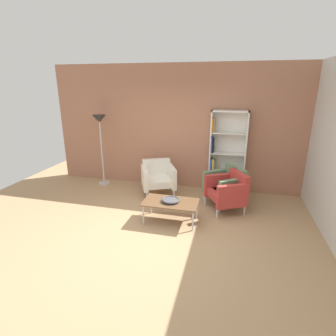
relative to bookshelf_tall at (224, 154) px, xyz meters
name	(u,v)px	position (x,y,z in m)	size (l,w,h in m)	color
ground_plane	(151,236)	(-1.05, -2.26, -0.91)	(8.32, 8.32, 0.00)	tan
brick_back_panel	(181,128)	(-1.05, 0.20, 0.54)	(6.40, 0.12, 2.90)	#A87056
bookshelf_tall	(224,154)	(0.00, 0.00, 0.00)	(0.80, 0.30, 1.90)	silver
coffee_table_low	(171,203)	(-0.85, -1.69, -0.54)	(1.00, 0.56, 0.40)	brown
decorative_bowl	(171,200)	(-0.85, -1.69, -0.48)	(0.32, 0.32, 0.05)	#4C4C51
armchair_by_bookshelf	(158,177)	(-1.44, -0.49, -0.50)	(0.92, 0.89, 0.78)	white
armchair_corner_red	(228,191)	(0.14, -0.94, -0.50)	(0.90, 0.93, 0.78)	#B73833
armchair_near_window	(226,185)	(0.10, -0.65, -0.50)	(0.94, 0.95, 0.78)	slate
floor_lamp_torchiere	(100,127)	(-2.98, -0.18, 0.54)	(0.32, 0.32, 1.74)	silver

